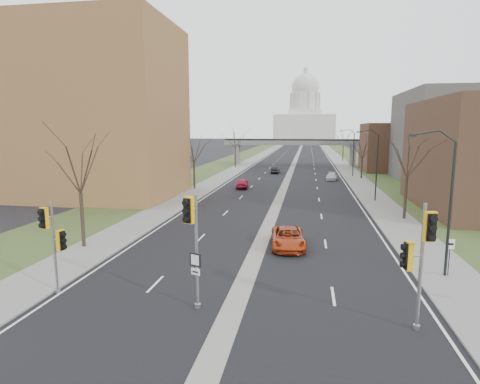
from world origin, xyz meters
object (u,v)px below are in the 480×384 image
(car_right_near, at_px, (288,238))
(speed_limit_sign, at_px, (450,250))
(signal_pole_median, at_px, (192,231))
(signal_pole_right, at_px, (419,250))
(car_left_far, at_px, (276,170))
(signal_pole_left, at_px, (53,235))
(car_left_near, at_px, (242,183))
(car_right_mid, at_px, (332,176))

(car_right_near, bearing_deg, speed_limit_sign, -30.48)
(signal_pole_median, relative_size, signal_pole_right, 1.00)
(signal_pole_median, relative_size, car_right_near, 1.08)
(speed_limit_sign, bearing_deg, signal_pole_median, -156.78)
(signal_pole_median, distance_m, car_left_far, 62.95)
(car_right_near, bearing_deg, signal_pole_right, -68.41)
(signal_pole_left, height_order, car_left_near, signal_pole_left)
(signal_pole_left, bearing_deg, car_right_near, 55.56)
(car_left_near, bearing_deg, car_left_far, -104.69)
(car_right_mid, bearing_deg, car_left_near, -133.34)
(signal_pole_left, relative_size, signal_pole_right, 0.88)
(signal_pole_median, distance_m, speed_limit_sign, 15.69)
(signal_pole_left, bearing_deg, car_right_mid, 84.63)
(car_left_near, relative_size, car_right_mid, 0.98)
(signal_pole_left, relative_size, car_right_near, 0.96)
(car_left_near, bearing_deg, car_right_near, 99.65)
(signal_pole_right, relative_size, speed_limit_sign, 2.54)
(speed_limit_sign, bearing_deg, car_right_mid, 92.03)
(signal_pole_median, height_order, speed_limit_sign, signal_pole_median)
(car_left_far, bearing_deg, car_right_near, 98.21)
(signal_pole_right, bearing_deg, car_left_near, 100.11)
(speed_limit_sign, relative_size, car_left_near, 0.52)
(signal_pole_median, xyz_separation_m, car_left_far, (-1.03, 62.85, -3.34))
(signal_pole_left, height_order, signal_pole_right, signal_pole_right)
(speed_limit_sign, xyz_separation_m, car_right_near, (-9.84, 4.57, -0.93))
(car_left_far, bearing_deg, car_left_near, 83.98)
(car_right_near, xyz_separation_m, car_right_mid, (5.50, 41.71, -0.10))
(signal_pole_right, height_order, car_right_mid, signal_pole_right)
(signal_pole_median, xyz_separation_m, car_right_near, (4.04, 11.50, -3.27))
(signal_pole_left, bearing_deg, signal_pole_median, 8.52)
(signal_pole_left, distance_m, car_right_mid, 55.46)
(signal_pole_left, height_order, signal_pole_median, signal_pole_median)
(signal_pole_median, height_order, car_right_near, signal_pole_median)
(signal_pole_left, relative_size, car_right_mid, 1.15)
(signal_pole_left, bearing_deg, signal_pole_right, 9.66)
(signal_pole_right, distance_m, car_right_near, 13.72)
(car_left_near, relative_size, car_left_far, 1.06)
(signal_pole_right, bearing_deg, signal_pole_median, 168.58)
(car_right_near, distance_m, car_right_mid, 42.07)
(signal_pole_right, distance_m, speed_limit_sign, 8.49)
(car_left_near, height_order, car_right_mid, car_left_near)
(car_left_near, distance_m, car_right_near, 30.77)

